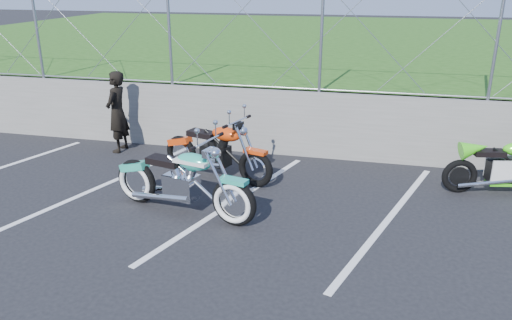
% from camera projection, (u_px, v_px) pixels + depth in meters
% --- Properties ---
extents(ground, '(90.00, 90.00, 0.00)m').
position_uv_depth(ground, '(214.00, 231.00, 7.00)').
color(ground, black).
rests_on(ground, ground).
extents(retaining_wall, '(30.00, 0.22, 1.30)m').
position_uv_depth(retaining_wall, '(268.00, 121.00, 9.97)').
color(retaining_wall, slate).
rests_on(retaining_wall, ground).
extents(grass_field, '(30.00, 20.00, 1.30)m').
position_uv_depth(grass_field, '(324.00, 53.00, 19.10)').
color(grass_field, '#234D14').
rests_on(grass_field, ground).
extents(chain_link_fence, '(28.00, 0.03, 2.00)m').
position_uv_depth(chain_link_fence, '(268.00, 37.00, 9.41)').
color(chain_link_fence, gray).
rests_on(chain_link_fence, retaining_wall).
extents(parking_lines, '(18.29, 4.31, 0.01)m').
position_uv_depth(parking_lines, '(309.00, 210.00, 7.65)').
color(parking_lines, silver).
rests_on(parking_lines, ground).
extents(cruiser_turquoise, '(2.42, 0.83, 1.22)m').
position_uv_depth(cruiser_turquoise, '(184.00, 183.00, 7.37)').
color(cruiser_turquoise, black).
rests_on(cruiser_turquoise, ground).
extents(naked_orange, '(2.17, 0.88, 1.12)m').
position_uv_depth(naked_orange, '(218.00, 153.00, 8.70)').
color(naked_orange, black).
rests_on(naked_orange, ground).
extents(sportbike_green, '(1.92, 0.68, 1.00)m').
position_uv_depth(sportbike_green, '(505.00, 169.00, 8.10)').
color(sportbike_green, black).
rests_on(sportbike_green, ground).
extents(person_standing, '(0.41, 0.61, 1.64)m').
position_uv_depth(person_standing, '(117.00, 112.00, 10.00)').
color(person_standing, black).
rests_on(person_standing, ground).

